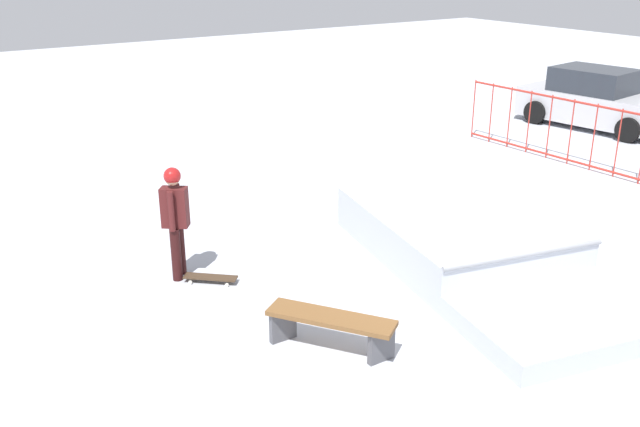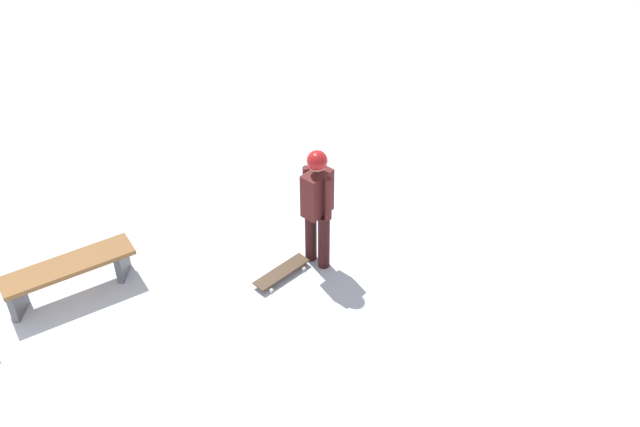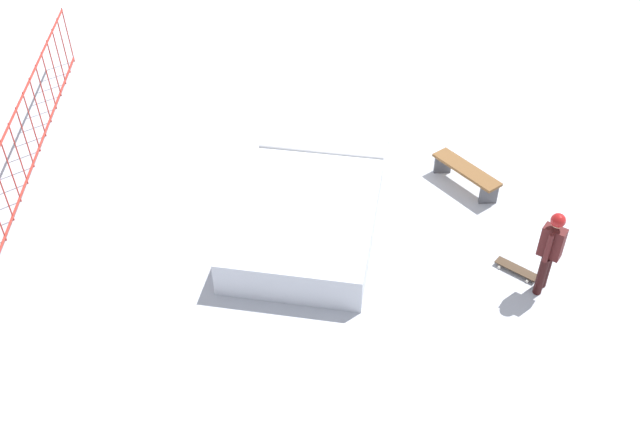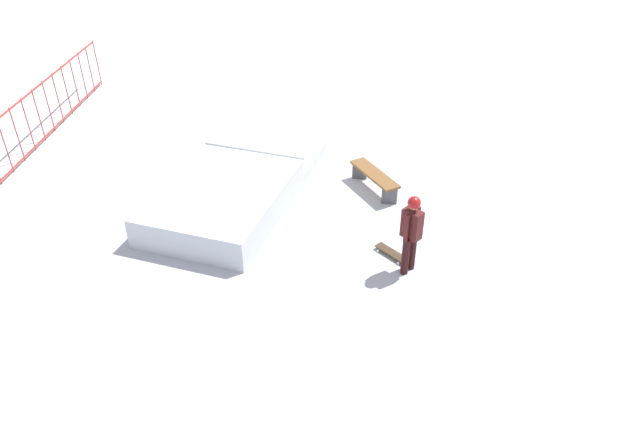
# 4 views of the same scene
# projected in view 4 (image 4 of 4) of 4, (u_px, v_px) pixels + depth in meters

# --- Properties ---
(ground_plane) EXTENTS (60.00, 60.00, 0.00)m
(ground_plane) POSITION_uv_depth(u_px,v_px,m) (269.00, 191.00, 14.31)
(ground_plane) COLOR #B2B7C1
(skate_ramp) EXTENTS (5.84, 3.72, 0.74)m
(skate_ramp) POSITION_uv_depth(u_px,v_px,m) (232.00, 192.00, 13.69)
(skate_ramp) COLOR silver
(skate_ramp) RESTS_ON ground
(skater) EXTENTS (0.41, 0.43, 1.73)m
(skater) POSITION_uv_depth(u_px,v_px,m) (411.00, 229.00, 11.25)
(skater) COLOR black
(skater) RESTS_ON ground
(skateboard) EXTENTS (0.69, 0.72, 0.09)m
(skateboard) POSITION_uv_depth(u_px,v_px,m) (392.00, 253.00, 12.16)
(skateboard) COLOR #3F2D1E
(skateboard) RESTS_ON ground
(park_bench) EXTENTS (1.55, 1.23, 0.48)m
(park_bench) POSITION_uv_depth(u_px,v_px,m) (374.00, 177.00, 14.14)
(park_bench) COLOR brown
(park_bench) RESTS_ON ground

